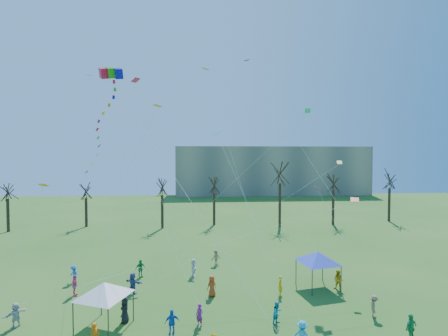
{
  "coord_description": "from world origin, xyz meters",
  "views": [
    {
      "loc": [
        -0.28,
        -16.93,
        11.77
      ],
      "look_at": [
        1.28,
        5.0,
        11.0
      ],
      "focal_mm": 25.0,
      "sensor_mm": 36.0,
      "label": 1
    }
  ],
  "objects": [
    {
      "name": "distant_building",
      "position": [
        22.0,
        82.0,
        7.5
      ],
      "size": [
        60.0,
        14.0,
        15.0
      ],
      "primitive_type": "cube",
      "color": "gray",
      "rests_on": "ground"
    },
    {
      "name": "canopy_tent_blue",
      "position": [
        10.13,
        10.14,
        2.76
      ],
      "size": [
        4.27,
        4.27,
        3.26
      ],
      "color": "#3F3F44",
      "rests_on": "ground"
    },
    {
      "name": "canopy_tent_white",
      "position": [
        -7.0,
        4.69,
        2.69
      ],
      "size": [
        3.95,
        3.95,
        3.18
      ],
      "color": "#3F3F44",
      "rests_on": "ground"
    },
    {
      "name": "festival_crowd",
      "position": [
        -1.46,
        7.32,
        0.86
      ],
      "size": [
        27.43,
        17.2,
        1.85
      ],
      "color": "#AF1517",
      "rests_on": "ground"
    },
    {
      "name": "bare_tree_row",
      "position": [
        6.9,
        35.65,
        6.87
      ],
      "size": [
        69.67,
        8.65,
        11.47
      ],
      "color": "black",
      "rests_on": "ground"
    },
    {
      "name": "small_kites_aloft",
      "position": [
        0.86,
        11.51,
        13.49
      ],
      "size": [
        27.63,
        19.13,
        33.8
      ],
      "color": "orange",
      "rests_on": "ground"
    },
    {
      "name": "big_box_kite",
      "position": [
        -7.36,
        6.68,
        13.94
      ],
      "size": [
        6.7,
        6.02,
        21.77
      ],
      "color": "red",
      "rests_on": "ground"
    }
  ]
}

